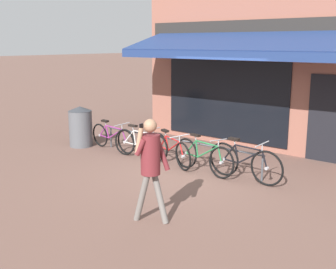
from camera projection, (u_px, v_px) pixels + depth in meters
ground_plane at (192, 170)px, 9.57m from camera, size 160.00×160.00×0.00m
shop_front at (276, 63)px, 12.19m from camera, size 6.97×4.65×4.52m
bike_rack_rail at (176, 142)px, 10.11m from camera, size 4.68×0.04×0.57m
bicycle_purple at (112, 137)px, 11.25m from camera, size 1.77×0.52×0.80m
bicycle_silver at (140, 144)px, 10.49m from camera, size 1.70×0.52×0.82m
bicycle_red at (171, 150)px, 9.90m from camera, size 1.65×0.81×0.81m
bicycle_green at (203, 156)px, 9.29m from camera, size 1.75×0.52×0.84m
bicycle_black at (244, 162)px, 8.75m from camera, size 1.78×0.52×0.89m
pedestrian_adult at (150, 159)px, 6.59m from camera, size 0.56×0.54×1.70m
litter_bin at (81, 126)px, 11.66m from camera, size 0.65×0.65×1.12m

